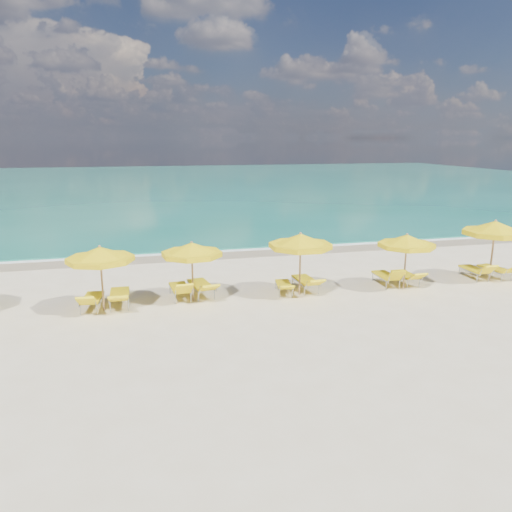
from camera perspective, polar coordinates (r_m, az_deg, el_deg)
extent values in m
plane|color=beige|center=(18.35, 1.12, -4.70)|extent=(120.00, 120.00, 0.00)
cube|color=#136B57|center=(65.26, -9.89, 8.14)|extent=(120.00, 80.00, 0.30)
cube|color=tan|center=(25.32, -3.19, 0.35)|extent=(120.00, 2.60, 0.01)
cube|color=white|center=(26.09, -3.51, 0.73)|extent=(120.00, 1.20, 0.03)
cube|color=white|center=(34.36, -16.12, 3.29)|extent=(14.00, 0.36, 0.05)
cube|color=white|center=(43.11, 3.21, 5.74)|extent=(18.00, 0.30, 0.05)
cylinder|color=tan|center=(17.41, -17.20, -2.60)|extent=(0.07, 0.07, 2.16)
cone|color=yellow|center=(17.19, -17.41, 0.32)|extent=(2.29, 2.29, 0.43)
cylinder|color=yellow|center=(17.24, -17.36, -0.37)|extent=(2.31, 2.31, 0.17)
sphere|color=tan|center=(17.15, -17.46, 1.04)|extent=(0.10, 0.10, 0.10)
cylinder|color=tan|center=(17.78, -7.28, -1.89)|extent=(0.07, 0.07, 2.09)
cone|color=yellow|center=(17.57, -7.36, 0.88)|extent=(2.62, 2.62, 0.42)
cylinder|color=yellow|center=(17.62, -7.34, 0.23)|extent=(2.65, 2.65, 0.17)
sphere|color=tan|center=(17.53, -7.39, 1.56)|extent=(0.09, 0.09, 0.09)
cylinder|color=tan|center=(18.39, 5.05, -1.04)|extent=(0.07, 0.07, 2.26)
cone|color=yellow|center=(18.18, 5.11, 1.86)|extent=(3.00, 3.00, 0.45)
cylinder|color=yellow|center=(18.22, 5.09, 1.18)|extent=(3.02, 3.02, 0.18)
sphere|color=tan|center=(18.13, 5.12, 2.58)|extent=(0.10, 0.10, 0.10)
cylinder|color=tan|center=(19.91, 16.69, -0.71)|extent=(0.06, 0.06, 2.09)
cone|color=yellow|center=(19.72, 16.86, 1.76)|extent=(2.73, 2.73, 0.42)
cylinder|color=yellow|center=(19.76, 16.82, 1.19)|extent=(2.76, 2.76, 0.17)
sphere|color=tan|center=(19.68, 16.90, 2.37)|extent=(0.09, 0.09, 0.09)
cylinder|color=tan|center=(22.30, 25.39, 0.46)|extent=(0.08, 0.08, 2.41)
cone|color=yellow|center=(22.12, 25.65, 3.01)|extent=(3.18, 3.18, 0.48)
cylinder|color=yellow|center=(22.16, 25.59, 2.41)|extent=(3.21, 3.21, 0.19)
sphere|color=tan|center=(22.09, 25.72, 3.64)|extent=(0.11, 0.11, 0.11)
cube|color=yellow|center=(17.95, -18.19, -4.56)|extent=(0.74, 1.36, 0.08)
cube|color=yellow|center=(17.06, -18.82, -4.87)|extent=(0.64, 0.60, 0.43)
cube|color=yellow|center=(18.00, -15.33, -4.18)|extent=(0.65, 1.43, 0.09)
cube|color=yellow|center=(16.98, -15.46, -4.70)|extent=(0.64, 0.65, 0.37)
cube|color=yellow|center=(18.37, -8.72, -3.57)|extent=(0.70, 1.38, 0.08)
cube|color=yellow|center=(17.45, -8.25, -3.74)|extent=(0.64, 0.57, 0.48)
cube|color=yellow|center=(18.56, -6.36, -3.23)|extent=(0.87, 1.52, 0.09)
cube|color=yellow|center=(17.59, -5.40, -3.63)|extent=(0.74, 0.74, 0.37)
cube|color=yellow|center=(18.79, 3.18, -3.23)|extent=(0.68, 1.21, 0.07)
cube|color=yellow|center=(17.98, 3.55, -3.61)|extent=(0.59, 0.60, 0.29)
cube|color=yellow|center=(19.19, 5.62, -2.71)|extent=(0.67, 1.40, 0.08)
cube|color=yellow|center=(18.29, 6.76, -3.04)|extent=(0.64, 0.64, 0.38)
cube|color=yellow|center=(20.42, 14.57, -2.14)|extent=(0.63, 1.34, 0.08)
cube|color=yellow|center=(19.62, 15.74, -2.15)|extent=(0.60, 0.50, 0.51)
cube|color=yellow|center=(20.82, 16.67, -2.03)|extent=(0.58, 1.28, 0.08)
cube|color=yellow|center=(20.05, 17.99, -2.23)|extent=(0.57, 0.56, 0.38)
cube|color=yellow|center=(22.61, 23.61, -1.38)|extent=(0.62, 1.32, 0.08)
cube|color=yellow|center=(21.88, 24.97, -1.42)|extent=(0.60, 0.53, 0.46)
cube|color=yellow|center=(23.06, 25.56, -1.29)|extent=(0.77, 1.39, 0.08)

